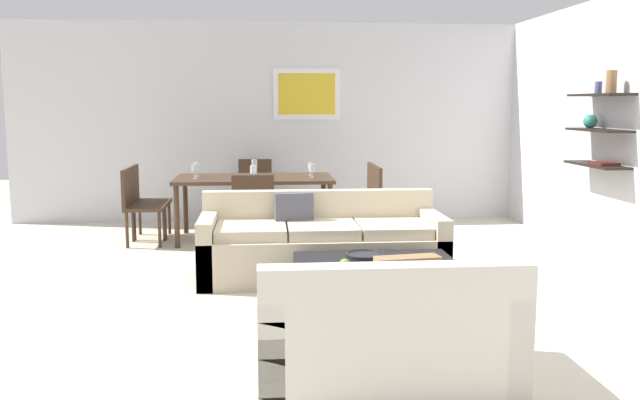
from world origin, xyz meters
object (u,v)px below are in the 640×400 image
dining_table (254,182)px  dining_chair_foot (253,209)px  decorative_bowl (365,258)px  wine_glass_head (254,164)px  apple_on_coffee_table (345,265)px  sofa_beige (321,246)px  dining_chair_left_far (144,196)px  dining_chair_head (255,188)px  wine_glass_left_far (197,167)px  dining_chair_right_near (368,199)px  coffee_table (378,289)px  dining_chair_right_far (362,194)px  wine_glass_right_near (312,168)px  wine_glass_foot (254,170)px  wine_glass_right_far (311,166)px  loveseat_white (385,333)px  dining_chair_left_near (137,201)px  wine_glass_left_near (195,168)px

dining_table → dining_chair_foot: (0.00, -0.90, -0.18)m
decorative_bowl → wine_glass_head: bearing=104.9°
apple_on_coffee_table → sofa_beige: bearing=93.1°
dining_chair_left_far → dining_chair_foot: bearing=-40.1°
dining_chair_head → wine_glass_left_far: bearing=-131.3°
dining_chair_foot → dining_chair_right_near: same height
coffee_table → dining_chair_left_far: bearing=125.9°
dining_chair_right_far → dining_chair_head: same height
wine_glass_head → wine_glass_right_near: (0.68, -0.56, -0.01)m
wine_glass_left_far → dining_chair_left_far: bearing=171.2°
decorative_bowl → wine_glass_foot: size_ratio=1.73×
decorative_bowl → dining_chair_right_near: (0.44, 2.70, 0.08)m
dining_table → wine_glass_left_far: 0.72m
sofa_beige → dining_chair_left_far: size_ratio=2.54×
dining_chair_left_far → dining_chair_foot: same height
dining_chair_head → wine_glass_foot: (-0.00, -1.33, 0.37)m
sofa_beige → wine_glass_right_near: size_ratio=13.59×
dining_chair_head → dining_chair_foot: bearing=-90.0°
sofa_beige → wine_glass_right_far: size_ratio=14.60×
dining_table → wine_glass_right_far: bearing=10.1°
sofa_beige → apple_on_coffee_table: (0.07, -1.27, 0.13)m
apple_on_coffee_table → dining_table: 3.22m
loveseat_white → dining_chair_left_near: 4.59m
dining_chair_head → apple_on_coffee_table: bearing=-80.0°
wine_glass_foot → wine_glass_head: bearing=90.0°
decorative_bowl → wine_glass_foot: bearing=109.7°
coffee_table → wine_glass_right_near: bearing=96.1°
dining_chair_right_far → wine_glass_left_near: 2.08m
dining_chair_foot → wine_glass_head: 1.38m
wine_glass_head → dining_chair_head: bearing=90.0°
wine_glass_left_near → dining_chair_left_far: bearing=152.0°
loveseat_white → wine_glass_right_far: size_ratio=9.55×
decorative_bowl → wine_glass_foot: wine_glass_foot is taller
sofa_beige → wine_glass_head: bearing=105.6°
dining_table → dining_chair_left_near: size_ratio=2.10×
decorative_bowl → dining_chair_left_far: (-2.22, 3.14, 0.08)m
dining_chair_left_near → dining_chair_right_near: 2.66m
wine_glass_head → wine_glass_left_near: bearing=-141.0°
dining_table → dining_chair_head: dining_chair_head is taller
dining_table → dining_chair_head: 0.92m
dining_table → wine_glass_right_far: wine_glass_right_far is taller
dining_chair_head → wine_glass_foot: 1.38m
dining_chair_right_far → dining_chair_right_near: same height
dining_chair_left_far → dining_chair_head: 1.49m
decorative_bowl → dining_chair_left_near: size_ratio=0.34×
dining_chair_foot → dining_chair_right_near: 1.49m
coffee_table → dining_chair_head: dining_chair_head is taller
wine_glass_left_near → sofa_beige: bearing=-52.6°
wine_glass_left_far → wine_glass_right_near: 1.39m
dining_chair_head → wine_glass_head: bearing=-90.0°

